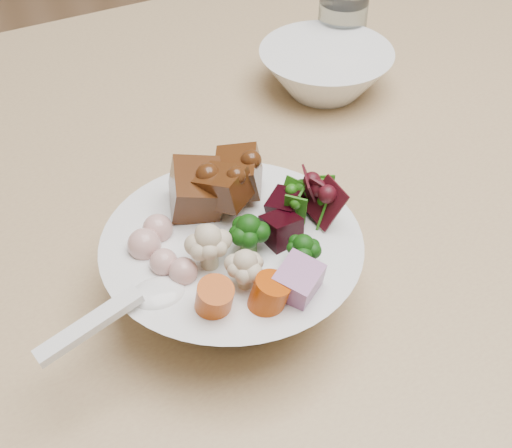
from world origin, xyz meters
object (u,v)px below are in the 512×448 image
at_px(side_bowl, 325,71).
at_px(water_glass, 342,22).
at_px(chair_far, 317,43).
at_px(dining_table, 489,153).
at_px(food_bowl, 234,263).

bearing_deg(side_bowl, water_glass, 52.67).
distance_m(chair_far, water_glass, 0.63).
distance_m(dining_table, water_glass, 0.26).
relative_size(water_glass, side_bowl, 0.67).
bearing_deg(chair_far, dining_table, -111.61).
xyz_separation_m(dining_table, chair_far, (0.06, 0.67, -0.19)).
bearing_deg(food_bowl, dining_table, 24.70).
relative_size(dining_table, side_bowl, 10.83).
height_order(dining_table, water_glass, water_glass).
bearing_deg(dining_table, water_glass, 122.80).
bearing_deg(water_glass, side_bowl, -127.33).
relative_size(chair_far, water_glass, 8.34).
xyz_separation_m(water_glass, side_bowl, (-0.05, -0.07, -0.02)).
height_order(chair_far, water_glass, chair_far).
xyz_separation_m(dining_table, water_glass, (-0.14, 0.17, 0.13)).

